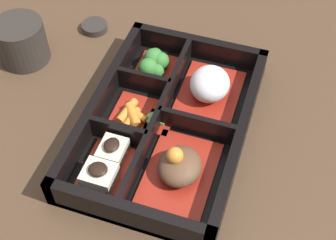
# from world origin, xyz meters

# --- Properties ---
(ground_plane) EXTENTS (3.00, 3.00, 0.00)m
(ground_plane) POSITION_xyz_m (0.00, 0.00, 0.00)
(ground_plane) COLOR #4C3523
(bento_base) EXTENTS (0.33, 0.23, 0.01)m
(bento_base) POSITION_xyz_m (0.00, 0.00, 0.01)
(bento_base) COLOR black
(bento_base) RESTS_ON ground_plane
(bento_rim) EXTENTS (0.33, 0.23, 0.05)m
(bento_rim) POSITION_xyz_m (-0.00, -0.00, 0.02)
(bento_rim) COLOR black
(bento_rim) RESTS_ON ground_plane
(bowl_rice) EXTENTS (0.13, 0.09, 0.05)m
(bowl_rice) POSITION_xyz_m (-0.08, 0.04, 0.03)
(bowl_rice) COLOR maroon
(bowl_rice) RESTS_ON bento_base
(bowl_stew) EXTENTS (0.13, 0.09, 0.05)m
(bowl_stew) POSITION_xyz_m (0.08, 0.04, 0.03)
(bowl_stew) COLOR maroon
(bowl_stew) RESTS_ON bento_base
(bowl_greens) EXTENTS (0.07, 0.06, 0.04)m
(bowl_greens) POSITION_xyz_m (-0.10, -0.06, 0.03)
(bowl_greens) COLOR maroon
(bowl_greens) RESTS_ON bento_base
(bowl_carrots) EXTENTS (0.08, 0.06, 0.02)m
(bowl_carrots) POSITION_xyz_m (-0.00, -0.06, 0.02)
(bowl_carrots) COLOR maroon
(bowl_carrots) RESTS_ON bento_base
(bowl_tofu) EXTENTS (0.09, 0.06, 0.04)m
(bowl_tofu) POSITION_xyz_m (0.10, -0.06, 0.02)
(bowl_tofu) COLOR maroon
(bowl_tofu) RESTS_ON bento_base
(bowl_pickles) EXTENTS (0.04, 0.04, 0.01)m
(bowl_pickles) POSITION_xyz_m (-0.00, -0.02, 0.02)
(bowl_pickles) COLOR maroon
(bowl_pickles) RESTS_ON bento_base
(tea_cup) EXTENTS (0.08, 0.08, 0.07)m
(tea_cup) POSITION_xyz_m (-0.07, -0.28, 0.04)
(tea_cup) COLOR #2D2823
(tea_cup) RESTS_ON ground_plane
(sauce_dish) EXTENTS (0.05, 0.05, 0.01)m
(sauce_dish) POSITION_xyz_m (-0.18, -0.20, 0.01)
(sauce_dish) COLOR #2D2823
(sauce_dish) RESTS_ON ground_plane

